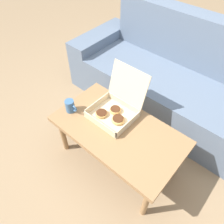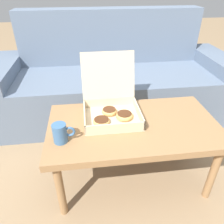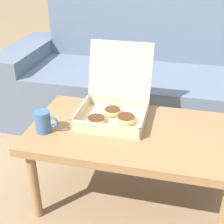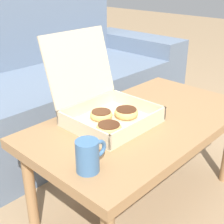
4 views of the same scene
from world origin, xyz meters
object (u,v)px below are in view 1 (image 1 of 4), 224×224
object	(u,v)px
couch	(175,84)
coffee_mug	(70,106)
pastry_box	(116,108)
coffee_table	(118,133)

from	to	relation	value
couch	coffee_mug	distance (m)	1.09
pastry_box	coffee_table	bearing A→B (deg)	-42.20
pastry_box	coffee_mug	size ratio (longest dim) A/B	3.24
couch	coffee_mug	world-z (taller)	couch
coffee_table	pastry_box	xyz separation A→B (m)	(-0.12, 0.11, 0.11)
couch	coffee_table	distance (m)	0.89
pastry_box	coffee_mug	distance (m)	0.36
couch	pastry_box	distance (m)	0.81
couch	coffee_table	world-z (taller)	couch
pastry_box	coffee_mug	bearing A→B (deg)	-143.54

